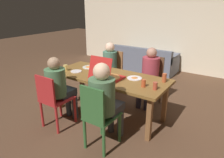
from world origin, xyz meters
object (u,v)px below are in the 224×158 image
at_px(plate_2, 135,78).
at_px(drinking_glass_2, 164,78).
at_px(drinking_glass_0, 65,68).
at_px(person_0, 105,98).
at_px(person_2, 59,85).
at_px(dining_table, 109,80).
at_px(chair_3, 152,78).
at_px(plate_0, 89,67).
at_px(person_3, 149,72).
at_px(chair_0, 98,116).
at_px(person_1, 108,65).
at_px(drinking_glass_1, 155,86).
at_px(plate_1, 76,71).
at_px(pizza_box_0, 107,76).
at_px(chair_1, 112,71).
at_px(couch, 144,62).
at_px(chair_2, 53,99).
at_px(drinking_glass_3, 144,83).

height_order(plate_2, drinking_glass_2, drinking_glass_2).
bearing_deg(drinking_glass_2, drinking_glass_0, -165.26).
xyz_separation_m(person_0, person_2, (-0.93, 0.03, -0.04)).
xyz_separation_m(dining_table, chair_3, (0.43, 0.89, -0.15)).
height_order(plate_0, plate_2, same).
bearing_deg(person_2, person_3, 57.20).
bearing_deg(chair_0, person_1, 120.46).
distance_m(dining_table, drinking_glass_1, 0.93).
xyz_separation_m(plate_1, drinking_glass_0, (-0.21, -0.07, 0.05)).
bearing_deg(drinking_glass_2, drinking_glass_1, -89.79).
bearing_deg(plate_1, dining_table, 13.83).
distance_m(person_2, drinking_glass_2, 1.70).
relative_size(person_3, plate_2, 4.67).
bearing_deg(plate_0, pizza_box_0, -27.24).
bearing_deg(chair_1, drinking_glass_0, -107.11).
bearing_deg(plate_1, couch, 89.24).
xyz_separation_m(plate_2, couch, (-1.03, 2.64, -0.50)).
xyz_separation_m(chair_2, drinking_glass_1, (1.41, 0.71, 0.31)).
bearing_deg(person_3, chair_3, 90.00).
bearing_deg(person_2, chair_2, -90.00).
bearing_deg(person_3, plate_1, -139.42).
xyz_separation_m(person_1, couch, (-0.09, 2.05, -0.42)).
bearing_deg(drinking_glass_2, chair_2, -142.41).
bearing_deg(dining_table, chair_1, 120.38).
xyz_separation_m(person_3, plate_2, (0.01, -0.63, 0.07)).
distance_m(person_2, chair_3, 1.85).
xyz_separation_m(person_2, drinking_glass_0, (-0.33, 0.48, 0.12)).
distance_m(chair_2, plate_1, 0.75).
height_order(chair_0, person_0, person_0).
relative_size(dining_table, chair_2, 2.27).
bearing_deg(chair_0, dining_table, 116.15).
bearing_deg(chair_3, person_2, -120.45).
height_order(chair_1, plate_2, chair_1).
bearing_deg(person_1, drinking_glass_2, -18.32).
height_order(person_0, chair_2, person_0).
bearing_deg(plate_1, drinking_glass_1, 0.75).
xyz_separation_m(person_1, plate_0, (-0.09, -0.53, 0.07)).
xyz_separation_m(person_1, drinking_glass_3, (1.23, -0.84, 0.12)).
bearing_deg(person_0, dining_table, 120.65).
height_order(chair_3, couch, chair_3).
distance_m(person_0, couch, 3.66).
relative_size(chair_0, plate_1, 4.84).
xyz_separation_m(person_2, plate_1, (-0.12, 0.54, 0.07)).
relative_size(chair_1, plate_0, 3.76).
distance_m(person_0, plate_0, 1.37).
bearing_deg(plate_0, plate_2, -3.35).
bearing_deg(dining_table, chair_0, -63.85).
relative_size(dining_table, person_1, 1.78).
relative_size(person_1, plate_2, 4.71).
relative_size(person_2, chair_3, 1.23).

